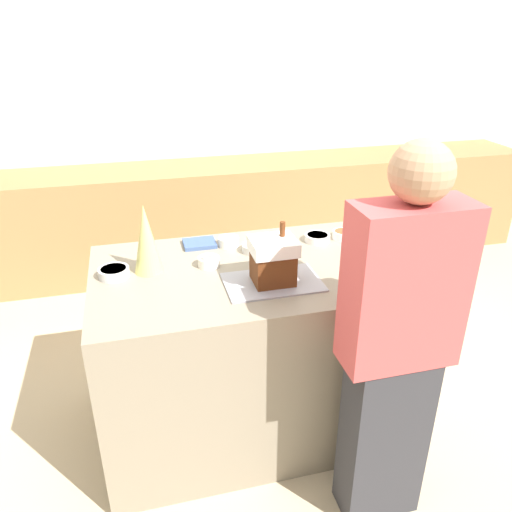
# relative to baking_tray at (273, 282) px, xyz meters

# --- Properties ---
(ground_plane) EXTENTS (12.00, 12.00, 0.00)m
(ground_plane) POSITION_rel_baking_tray_xyz_m (-0.07, 0.17, -0.92)
(ground_plane) COLOR #C6B28E
(wall_back) EXTENTS (8.00, 0.05, 2.60)m
(wall_back) POSITION_rel_baking_tray_xyz_m (-0.07, 2.47, 0.38)
(wall_back) COLOR beige
(wall_back) RESTS_ON ground_plane
(back_cabinet_block) EXTENTS (6.00, 0.60, 0.89)m
(back_cabinet_block) POSITION_rel_baking_tray_xyz_m (-0.07, 2.14, -0.48)
(back_cabinet_block) COLOR #9E7547
(back_cabinet_block) RESTS_ON ground_plane
(kitchen_island) EXTENTS (1.47, 0.90, 0.92)m
(kitchen_island) POSITION_rel_baking_tray_xyz_m (-0.07, 0.17, -0.46)
(kitchen_island) COLOR gray
(kitchen_island) RESTS_ON ground_plane
(baking_tray) EXTENTS (0.43, 0.28, 0.01)m
(baking_tray) POSITION_rel_baking_tray_xyz_m (0.00, 0.00, 0.00)
(baking_tray) COLOR #9E9EA8
(baking_tray) RESTS_ON kitchen_island
(gingerbread_house) EXTENTS (0.20, 0.17, 0.27)m
(gingerbread_house) POSITION_rel_baking_tray_xyz_m (0.00, 0.00, 0.11)
(gingerbread_house) COLOR #5B2D14
(gingerbread_house) RESTS_ON baking_tray
(decorative_tree) EXTENTS (0.13, 0.13, 0.33)m
(decorative_tree) POSITION_rel_baking_tray_xyz_m (-0.52, 0.25, 0.16)
(decorative_tree) COLOR #DBD675
(decorative_tree) RESTS_ON kitchen_island
(candy_bowl_behind_tray) EXTENTS (0.13, 0.13, 0.04)m
(candy_bowl_behind_tray) POSITION_rel_baking_tray_xyz_m (0.00, 0.35, 0.02)
(candy_bowl_behind_tray) COLOR silver
(candy_bowl_behind_tray) RESTS_ON kitchen_island
(candy_bowl_far_right) EXTENTS (0.10, 0.10, 0.05)m
(candy_bowl_far_right) POSITION_rel_baking_tray_xyz_m (-0.25, 0.24, 0.02)
(candy_bowl_far_right) COLOR white
(candy_bowl_far_right) RESTS_ON kitchen_island
(candy_bowl_far_left) EXTENTS (0.13, 0.13, 0.04)m
(candy_bowl_far_left) POSITION_rel_baking_tray_xyz_m (0.36, 0.39, 0.02)
(candy_bowl_far_left) COLOR white
(candy_bowl_far_left) RESTS_ON kitchen_island
(candy_bowl_near_tray_left) EXTENTS (0.09, 0.09, 0.04)m
(candy_bowl_near_tray_left) POSITION_rel_baking_tray_xyz_m (0.15, 0.43, 0.02)
(candy_bowl_near_tray_left) COLOR silver
(candy_bowl_near_tray_left) RESTS_ON kitchen_island
(candy_bowl_near_tray_right) EXTENTS (0.11, 0.11, 0.05)m
(candy_bowl_near_tray_right) POSITION_rel_baking_tray_xyz_m (-0.11, 0.44, 0.02)
(candy_bowl_near_tray_right) COLOR white
(candy_bowl_near_tray_right) RESTS_ON kitchen_island
(candy_bowl_center_rear) EXTENTS (0.11, 0.11, 0.04)m
(candy_bowl_center_rear) POSITION_rel_baking_tray_xyz_m (0.50, 0.39, 0.02)
(candy_bowl_center_rear) COLOR white
(candy_bowl_center_rear) RESTS_ON kitchen_island
(candy_bowl_front_corner) EXTENTS (0.14, 0.14, 0.04)m
(candy_bowl_front_corner) POSITION_rel_baking_tray_xyz_m (-0.68, 0.24, 0.02)
(candy_bowl_front_corner) COLOR silver
(candy_bowl_front_corner) RESTS_ON kitchen_island
(cookbook) EXTENTS (0.17, 0.13, 0.02)m
(cookbook) POSITION_rel_baking_tray_xyz_m (-0.25, 0.49, 0.01)
(cookbook) COLOR #3F598C
(cookbook) RESTS_ON kitchen_island
(person) EXTENTS (0.43, 0.54, 1.64)m
(person) POSITION_rel_baking_tray_xyz_m (0.35, -0.49, -0.07)
(person) COLOR #333338
(person) RESTS_ON ground_plane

